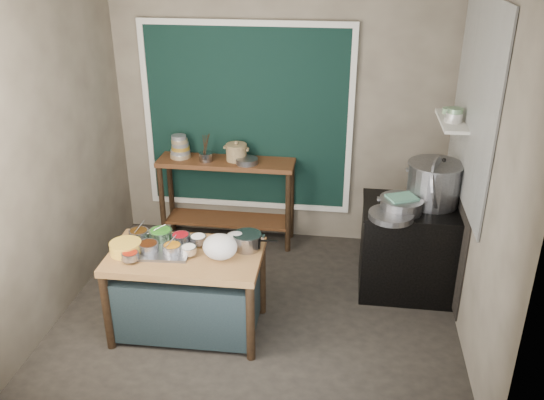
# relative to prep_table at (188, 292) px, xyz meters

# --- Properties ---
(floor) EXTENTS (3.50, 3.00, 0.02)m
(floor) POSITION_rel_prep_table_xyz_m (0.55, 0.35, -0.39)
(floor) COLOR #2E2923
(floor) RESTS_ON ground
(back_wall) EXTENTS (3.50, 0.02, 2.80)m
(back_wall) POSITION_rel_prep_table_xyz_m (0.55, 1.86, 1.02)
(back_wall) COLOR #7A6F5E
(back_wall) RESTS_ON floor
(left_wall) EXTENTS (0.02, 3.00, 2.80)m
(left_wall) POSITION_rel_prep_table_xyz_m (-1.21, 0.35, 1.02)
(left_wall) COLOR #7A6F5E
(left_wall) RESTS_ON floor
(right_wall) EXTENTS (0.02, 3.00, 2.80)m
(right_wall) POSITION_rel_prep_table_xyz_m (2.31, 0.35, 1.02)
(right_wall) COLOR #7A6F5E
(right_wall) RESTS_ON floor
(curtain_panel) EXTENTS (2.10, 0.02, 1.90)m
(curtain_panel) POSITION_rel_prep_table_xyz_m (0.20, 1.82, 0.98)
(curtain_panel) COLOR black
(curtain_panel) RESTS_ON back_wall
(curtain_frame) EXTENTS (2.22, 0.03, 2.02)m
(curtain_frame) POSITION_rel_prep_table_xyz_m (0.20, 1.81, 0.98)
(curtain_frame) COLOR beige
(curtain_frame) RESTS_ON back_wall
(tile_panel) EXTENTS (0.02, 1.70, 1.70)m
(tile_panel) POSITION_rel_prep_table_xyz_m (2.28, 0.90, 1.48)
(tile_panel) COLOR #B2B2AA
(tile_panel) RESTS_ON right_wall
(soot_patch) EXTENTS (0.01, 1.30, 1.30)m
(soot_patch) POSITION_rel_prep_table_xyz_m (2.29, 1.00, 0.32)
(soot_patch) COLOR black
(soot_patch) RESTS_ON right_wall
(wall_shelf) EXTENTS (0.22, 0.70, 0.03)m
(wall_shelf) POSITION_rel_prep_table_xyz_m (2.18, 1.20, 1.23)
(wall_shelf) COLOR beige
(wall_shelf) RESTS_ON right_wall
(prep_table) EXTENTS (1.26, 0.74, 0.75)m
(prep_table) POSITION_rel_prep_table_xyz_m (0.00, 0.00, 0.00)
(prep_table) COLOR olive
(prep_table) RESTS_ON floor
(back_counter) EXTENTS (1.45, 0.40, 0.95)m
(back_counter) POSITION_rel_prep_table_xyz_m (-0.00, 1.63, 0.10)
(back_counter) COLOR #592F19
(back_counter) RESTS_ON floor
(stove_block) EXTENTS (0.90, 0.68, 0.85)m
(stove_block) POSITION_rel_prep_table_xyz_m (1.90, 0.90, 0.05)
(stove_block) COLOR black
(stove_block) RESTS_ON floor
(stove_top) EXTENTS (0.92, 0.69, 0.03)m
(stove_top) POSITION_rel_prep_table_xyz_m (1.90, 0.90, 0.49)
(stove_top) COLOR black
(stove_top) RESTS_ON stove_block
(condiment_tray) EXTENTS (0.54, 0.41, 0.02)m
(condiment_tray) POSITION_rel_prep_table_xyz_m (-0.22, 0.01, 0.39)
(condiment_tray) COLOR gray
(condiment_tray) RESTS_ON prep_table
(condiment_bowls) EXTENTS (0.70, 0.53, 0.08)m
(condiment_bowls) POSITION_rel_prep_table_xyz_m (-0.25, 0.06, 0.43)
(condiment_bowls) COLOR silver
(condiment_bowls) RESTS_ON condiment_tray
(yellow_basin) EXTENTS (0.30, 0.30, 0.10)m
(yellow_basin) POSITION_rel_prep_table_xyz_m (-0.48, -0.06, 0.42)
(yellow_basin) COLOR gold
(yellow_basin) RESTS_ON prep_table
(saucepan) EXTENTS (0.26, 0.26, 0.13)m
(saucepan) POSITION_rel_prep_table_xyz_m (0.49, 0.15, 0.44)
(saucepan) COLOR gray
(saucepan) RESTS_ON prep_table
(plastic_bag_a) EXTENTS (0.35, 0.32, 0.21)m
(plastic_bag_a) POSITION_rel_prep_table_xyz_m (0.30, -0.03, 0.48)
(plastic_bag_a) COLOR white
(plastic_bag_a) RESTS_ON prep_table
(plastic_bag_b) EXTENTS (0.23, 0.22, 0.15)m
(plastic_bag_b) POSITION_rel_prep_table_xyz_m (0.40, 0.15, 0.45)
(plastic_bag_b) COLOR white
(plastic_bag_b) RESTS_ON prep_table
(bowl_stack) EXTENTS (0.22, 0.22, 0.25)m
(bowl_stack) POSITION_rel_prep_table_xyz_m (-0.51, 1.66, 0.68)
(bowl_stack) COLOR tan
(bowl_stack) RESTS_ON back_counter
(utensil_cup) EXTENTS (0.20, 0.20, 0.09)m
(utensil_cup) POSITION_rel_prep_table_xyz_m (-0.20, 1.58, 0.62)
(utensil_cup) COLOR gray
(utensil_cup) RESTS_ON back_counter
(ceramic_crock) EXTENTS (0.27, 0.27, 0.16)m
(ceramic_crock) POSITION_rel_prep_table_xyz_m (0.11, 1.65, 0.65)
(ceramic_crock) COLOR #998053
(ceramic_crock) RESTS_ON back_counter
(wide_bowl) EXTENTS (0.29, 0.29, 0.06)m
(wide_bowl) POSITION_rel_prep_table_xyz_m (0.23, 1.56, 0.60)
(wide_bowl) COLOR gray
(wide_bowl) RESTS_ON back_counter
(stock_pot) EXTENTS (0.58, 0.58, 0.39)m
(stock_pot) POSITION_rel_prep_table_xyz_m (2.05, 0.98, 0.70)
(stock_pot) COLOR gray
(stock_pot) RESTS_ON stove_top
(pot_lid) EXTENTS (0.28, 0.49, 0.47)m
(pot_lid) POSITION_rel_prep_table_xyz_m (2.08, 0.90, 0.74)
(pot_lid) COLOR gray
(pot_lid) RESTS_ON stove_top
(steamer) EXTENTS (0.41, 0.41, 0.13)m
(steamer) POSITION_rel_prep_table_xyz_m (1.76, 0.77, 0.57)
(steamer) COLOR gray
(steamer) RESTS_ON stove_top
(green_cloth) EXTENTS (0.30, 0.27, 0.02)m
(green_cloth) POSITION_rel_prep_table_xyz_m (1.76, 0.77, 0.64)
(green_cloth) COLOR #5D967F
(green_cloth) RESTS_ON steamer
(shallow_pan) EXTENTS (0.40, 0.40, 0.05)m
(shallow_pan) POSITION_rel_prep_table_xyz_m (1.67, 0.62, 0.53)
(shallow_pan) COLOR gray
(shallow_pan) RESTS_ON stove_top
(shelf_bowl_stack) EXTENTS (0.16, 0.16, 0.12)m
(shelf_bowl_stack) POSITION_rel_prep_table_xyz_m (2.18, 1.12, 1.30)
(shelf_bowl_stack) COLOR silver
(shelf_bowl_stack) RESTS_ON wall_shelf
(shelf_bowl_green) EXTENTS (0.14, 0.14, 0.05)m
(shelf_bowl_green) POSITION_rel_prep_table_xyz_m (2.18, 1.40, 1.26)
(shelf_bowl_green) COLOR gray
(shelf_bowl_green) RESTS_ON wall_shelf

